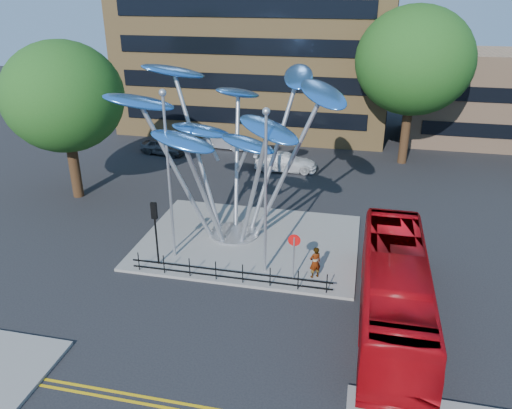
% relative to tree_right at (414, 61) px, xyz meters
% --- Properties ---
extents(ground, '(120.00, 120.00, 0.00)m').
position_rel_tree_right_xyz_m(ground, '(-8.00, -22.00, -8.04)').
color(ground, black).
rests_on(ground, ground).
extents(traffic_island, '(12.00, 9.00, 0.15)m').
position_rel_tree_right_xyz_m(traffic_island, '(-9.00, -16.00, -7.96)').
color(traffic_island, slate).
rests_on(traffic_island, ground).
extents(double_yellow_near, '(40.00, 0.12, 0.01)m').
position_rel_tree_right_xyz_m(double_yellow_near, '(-8.00, -28.00, -8.03)').
color(double_yellow_near, gold).
rests_on(double_yellow_near, ground).
extents(low_building_near, '(15.00, 8.00, 8.00)m').
position_rel_tree_right_xyz_m(low_building_near, '(8.00, 8.00, -4.04)').
color(low_building_near, tan).
rests_on(low_building_near, ground).
extents(tree_right, '(8.80, 8.80, 12.11)m').
position_rel_tree_right_xyz_m(tree_right, '(0.00, 0.00, 0.00)').
color(tree_right, black).
rests_on(tree_right, ground).
extents(tree_left, '(7.60, 7.60, 10.32)m').
position_rel_tree_right_xyz_m(tree_left, '(-22.00, -12.00, -1.24)').
color(tree_left, black).
rests_on(tree_left, ground).
extents(leaf_sculpture, '(12.72, 9.54, 9.51)m').
position_rel_tree_right_xyz_m(leaf_sculpture, '(-10.07, -15.32, -1.16)').
color(leaf_sculpture, '#9EA0A5').
rests_on(leaf_sculpture, traffic_island).
extents(street_lamp_left, '(0.36, 0.36, 8.80)m').
position_rel_tree_right_xyz_m(street_lamp_left, '(-12.50, -18.50, -2.68)').
color(street_lamp_left, '#9EA0A5').
rests_on(street_lamp_left, traffic_island).
extents(street_lamp_right, '(0.36, 0.36, 8.30)m').
position_rel_tree_right_xyz_m(street_lamp_right, '(-7.50, -19.00, -2.94)').
color(street_lamp_right, '#9EA0A5').
rests_on(street_lamp_right, traffic_island).
extents(traffic_light_island, '(0.28, 0.18, 3.42)m').
position_rel_tree_right_xyz_m(traffic_light_island, '(-13.00, -19.50, -5.42)').
color(traffic_light_island, black).
rests_on(traffic_light_island, traffic_island).
extents(no_entry_sign_island, '(0.60, 0.10, 2.45)m').
position_rel_tree_right_xyz_m(no_entry_sign_island, '(-6.00, -19.48, -6.22)').
color(no_entry_sign_island, '#9EA0A5').
rests_on(no_entry_sign_island, traffic_island).
extents(pedestrian_railing_front, '(10.00, 0.06, 1.00)m').
position_rel_tree_right_xyz_m(pedestrian_railing_front, '(-9.00, -20.30, -7.48)').
color(pedestrian_railing_front, black).
rests_on(pedestrian_railing_front, traffic_island).
extents(red_bus, '(2.67, 11.32, 3.15)m').
position_rel_tree_right_xyz_m(red_bus, '(-1.40, -21.57, -6.46)').
color(red_bus, '#AB070E').
rests_on(red_bus, ground).
extents(pedestrian, '(0.72, 0.66, 1.65)m').
position_rel_tree_right_xyz_m(pedestrian, '(-5.00, -19.05, -7.06)').
color(pedestrian, gray).
rests_on(pedestrian, traffic_island).
extents(parked_car_left, '(4.14, 2.20, 1.34)m').
position_rel_tree_right_xyz_m(parked_car_left, '(-19.77, -2.16, -7.37)').
color(parked_car_left, '#414449').
rests_on(parked_car_left, ground).
extents(parked_car_mid, '(3.97, 1.74, 1.27)m').
position_rel_tree_right_xyz_m(parked_car_mid, '(-15.06, 0.51, -7.40)').
color(parked_car_mid, '#AFB1B7').
rests_on(parked_car_mid, ground).
extents(parked_car_right, '(4.99, 2.38, 1.40)m').
position_rel_tree_right_xyz_m(parked_car_right, '(-8.97, -3.87, -7.33)').
color(parked_car_right, silver).
rests_on(parked_car_right, ground).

